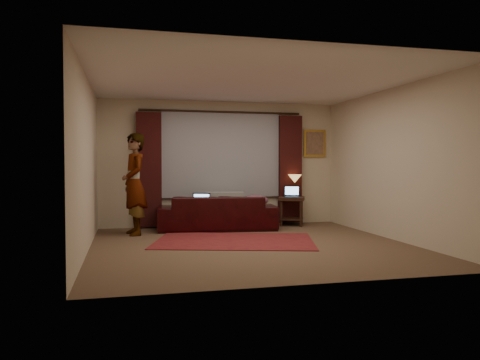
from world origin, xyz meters
name	(u,v)px	position (x,y,z in m)	size (l,w,h in m)	color
floor	(252,245)	(0.00, 0.00, -0.01)	(5.00, 5.00, 0.01)	brown
ceiling	(252,81)	(0.00, 0.00, 2.60)	(5.00, 5.00, 0.02)	silver
wall_back	(221,164)	(0.00, 2.50, 1.30)	(5.00, 0.02, 2.60)	beige
wall_front	(312,164)	(0.00, -2.50, 1.30)	(5.00, 0.02, 2.60)	beige
wall_left	(87,164)	(-2.50, 0.00, 1.30)	(0.02, 5.00, 2.60)	beige
wall_right	(392,164)	(2.50, 0.00, 1.30)	(0.02, 5.00, 2.60)	beige
sheer_curtain	(221,154)	(0.00, 2.44, 1.50)	(2.50, 0.05, 1.80)	#929299
drape_left	(149,170)	(-1.50, 2.39, 1.18)	(0.50, 0.14, 2.30)	#350F0E
drape_right	(290,169)	(1.50, 2.39, 1.18)	(0.50, 0.14, 2.30)	#350F0E
curtain_rod	(222,112)	(0.00, 2.39, 2.38)	(0.04, 0.04, 3.40)	black
picture_frame	(315,143)	(2.10, 2.47, 1.75)	(0.50, 0.04, 0.60)	gold
sofa	(217,206)	(-0.20, 1.87, 0.47)	(2.31, 1.00, 0.93)	black
throw_blanket	(225,182)	(-0.01, 2.08, 0.93)	(0.77, 0.31, 0.09)	gray
clothing_pile	(256,201)	(0.51, 1.60, 0.57)	(0.50, 0.39, 0.21)	brown
laptop_sofa	(200,200)	(-0.56, 1.78, 0.59)	(0.35, 0.38, 0.25)	black
area_rug	(234,241)	(-0.18, 0.43, 0.01)	(2.61, 1.74, 0.01)	maroon
end_table	(292,211)	(1.44, 2.10, 0.30)	(0.52, 0.52, 0.60)	black
tiffany_lamp	(295,186)	(1.54, 2.19, 0.84)	(0.29, 0.29, 0.47)	olive
laptop_table	(292,191)	(1.42, 2.06, 0.72)	(0.32, 0.35, 0.23)	black
person	(134,184)	(-1.80, 1.56, 0.93)	(0.55, 0.55, 1.86)	gray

